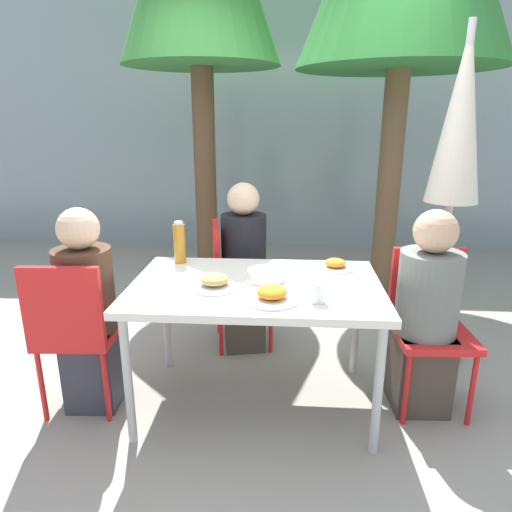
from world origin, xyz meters
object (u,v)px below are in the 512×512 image
chair_right (429,315)px  closed_umbrella (459,133)px  salad_bowl (266,275)px  chair_left (74,326)px  chair_far (232,275)px  person_left (88,314)px  drinking_cup (318,292)px  person_right (425,318)px  person_far (244,271)px  bottle (179,243)px

chair_right → closed_umbrella: size_ratio=0.42×
chair_right → salad_bowl: 0.94m
chair_left → chair_far: bearing=45.6°
chair_left → salad_bowl: size_ratio=4.43×
person_left → drinking_cup: bearing=-11.9°
person_right → drinking_cup: bearing=22.1°
chair_far → salad_bowl: size_ratio=4.43×
chair_left → person_far: bearing=41.2°
person_right → bottle: person_right is taller
chair_left → person_right: (1.86, 0.18, 0.02)m
person_far → person_left: bearing=-57.7°
person_right → chair_right: bearing=-122.0°
bottle → person_right: bearing=-11.6°
chair_left → chair_right: same height
chair_right → person_right: bearing=58.0°
chair_right → person_right: 0.10m
drinking_cup → closed_umbrella: bearing=45.3°
chair_right → bottle: bearing=-10.6°
person_left → person_right: 1.82m
closed_umbrella → bottle: closed_umbrella is taller
person_far → closed_umbrella: closed_umbrella is taller
person_left → person_right: person_left is taller
chair_right → drinking_cup: 0.78m
bottle → salad_bowl: (0.53, -0.27, -0.09)m
chair_right → person_far: bearing=-29.6°
chair_left → chair_far: size_ratio=1.00×
person_right → drinking_cup: person_right is taller
chair_left → person_left: (0.05, 0.08, 0.03)m
person_left → person_far: size_ratio=0.97×
person_right → chair_far: person_right is taller
chair_right → chair_far: same height
chair_right → closed_umbrella: closed_umbrella is taller
chair_far → chair_right: bearing=52.6°
closed_umbrella → bottle: 1.78m
chair_left → bottle: size_ratio=3.47×
person_right → closed_umbrella: bearing=-116.3°
chair_left → person_left: bearing=58.0°
person_left → chair_right: 1.87m
chair_left → person_left: person_left is taller
chair_left → closed_umbrella: 2.45m
person_left → closed_umbrella: size_ratio=0.54×
drinking_cup → person_right: bearing=24.7°
salad_bowl → person_left: bearing=-173.8°
person_right → salad_bowl: size_ratio=5.70×
chair_right → bottle: bottle is taller
person_right → closed_umbrella: 1.14m
chair_left → bottle: bearing=40.8°
bottle → closed_umbrella: bearing=10.6°
person_far → bottle: 0.57m
chair_right → salad_bowl: bearing=2.0°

